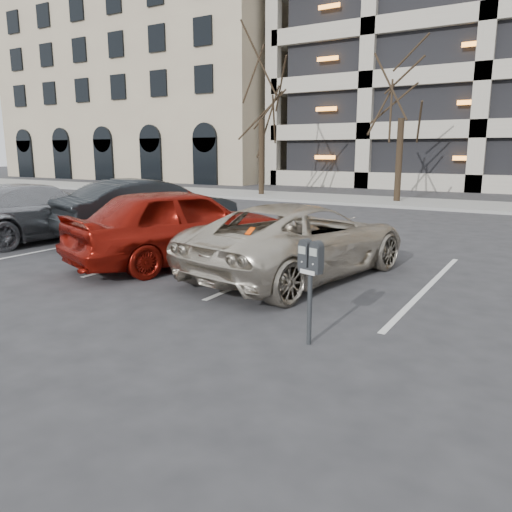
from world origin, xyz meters
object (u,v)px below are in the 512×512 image
at_px(tree_a, 262,70).
at_px(car_dark, 150,209).
at_px(tree_b, 405,64).
at_px(suv_silver, 300,240).
at_px(car_silver, 36,211).
at_px(car_red, 181,225).
at_px(parking_meter, 310,267).

xyz_separation_m(tree_a, car_dark, (3.98, -12.48, -5.38)).
height_order(tree_b, car_dark, tree_b).
relative_size(tree_b, suv_silver, 1.57).
relative_size(tree_a, car_dark, 1.79).
bearing_deg(tree_b, car_silver, -111.24).
bearing_deg(tree_b, suv_silver, -81.32).
relative_size(car_red, car_silver, 0.92).
distance_m(suv_silver, car_silver, 7.64).
xyz_separation_m(suv_silver, car_dark, (-5.17, 1.59, 0.11)).
relative_size(parking_meter, suv_silver, 0.24).
xyz_separation_m(parking_meter, suv_silver, (-1.61, 3.00, -0.28)).
distance_m(car_dark, car_silver, 2.97).
bearing_deg(car_dark, car_red, 163.14).
height_order(parking_meter, suv_silver, suv_silver).
distance_m(parking_meter, car_dark, 8.19).
bearing_deg(car_silver, tree_a, -82.33).
relative_size(tree_b, car_silver, 1.61).
height_order(parking_meter, car_red, car_red).
bearing_deg(suv_silver, car_silver, 10.85).
distance_m(tree_b, parking_meter, 18.17).
distance_m(tree_a, parking_meter, 20.84).
height_order(parking_meter, car_dark, car_dark).
xyz_separation_m(parking_meter, car_silver, (-9.25, 2.95, -0.22)).
bearing_deg(tree_a, tree_b, 0.00).
bearing_deg(car_dark, car_silver, 52.73).
xyz_separation_m(parking_meter, car_red, (-4.20, 2.72, -0.16)).
xyz_separation_m(car_red, car_silver, (-5.04, 0.23, -0.06)).
bearing_deg(parking_meter, suv_silver, 133.94).
distance_m(tree_a, car_red, 16.67).
height_order(suv_silver, car_silver, car_silver).
xyz_separation_m(tree_b, car_dark, (-3.02, -12.48, -5.11)).
height_order(tree_a, car_silver, tree_a).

